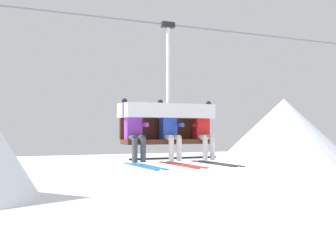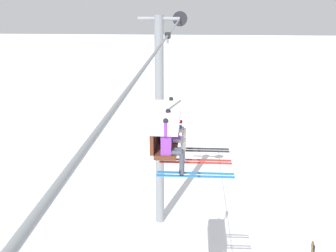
{
  "view_description": "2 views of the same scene",
  "coord_description": "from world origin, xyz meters",
  "px_view_note": "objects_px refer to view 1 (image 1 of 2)",
  "views": [
    {
      "loc": [
        -3.36,
        -8.91,
        6.37
      ],
      "look_at": [
        0.35,
        -0.66,
        6.47
      ],
      "focal_mm": 45.0,
      "sensor_mm": 36.0,
      "label": 1
    },
    {
      "loc": [
        -8.98,
        -1.41,
        9.43
      ],
      "look_at": [
        0.04,
        -0.82,
        6.63
      ],
      "focal_mm": 45.0,
      "sensor_mm": 36.0,
      "label": 2
    }
  ],
  "objects_px": {
    "skier_red": "(204,131)",
    "chairlift_chair": "(167,117)",
    "skier_blue": "(171,131)",
    "skier_purple": "(135,131)"
  },
  "relations": [
    {
      "from": "chairlift_chair",
      "to": "skier_blue",
      "type": "relative_size",
      "value": 1.7
    },
    {
      "from": "chairlift_chair",
      "to": "skier_red",
      "type": "xyz_separation_m",
      "value": [
        0.79,
        -0.21,
        -0.29
      ]
    },
    {
      "from": "chairlift_chair",
      "to": "skier_blue",
      "type": "distance_m",
      "value": 0.36
    },
    {
      "from": "skier_red",
      "to": "chairlift_chair",
      "type": "bearing_deg",
      "value": 164.84
    },
    {
      "from": "chairlift_chair",
      "to": "skier_blue",
      "type": "xyz_separation_m",
      "value": [
        -0.0,
        -0.21,
        -0.29
      ]
    },
    {
      "from": "chairlift_chair",
      "to": "skier_blue",
      "type": "height_order",
      "value": "chairlift_chair"
    },
    {
      "from": "skier_blue",
      "to": "skier_red",
      "type": "bearing_deg",
      "value": 0.0
    },
    {
      "from": "chairlift_chair",
      "to": "skier_purple",
      "type": "relative_size",
      "value": 1.7
    },
    {
      "from": "skier_purple",
      "to": "skier_red",
      "type": "xyz_separation_m",
      "value": [
        1.58,
        0.0,
        -0.0
      ]
    },
    {
      "from": "skier_purple",
      "to": "skier_blue",
      "type": "height_order",
      "value": "same"
    }
  ]
}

